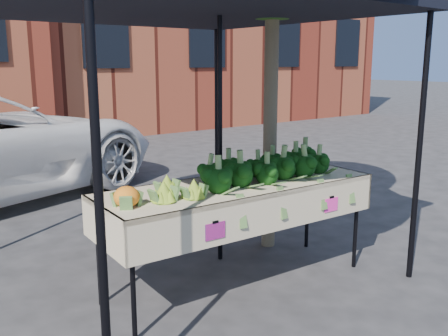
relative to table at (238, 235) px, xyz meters
The scene contains 7 objects.
ground 0.50m from the table, 25.14° to the right, with size 90.00×90.00×0.00m, color #262628.
table is the anchor object (origin of this frame).
canopy 1.12m from the table, 101.68° to the left, with size 3.16×3.16×2.74m, color black, non-canonical shape.
broccoli_heap 0.67m from the table, ahead, with size 1.47×0.57×0.26m, color black.
romanesco_cluster 0.86m from the table, behind, with size 0.43×0.47×0.20m, color #97B431.
cauliflower_pair 1.18m from the table, behind, with size 0.20×0.20×0.18m, color orange.
street_tree 1.86m from the table, 32.57° to the left, with size 2.04×2.04×4.02m, color #1E4C14, non-canonical shape.
Camera 1 is at (-2.75, -3.03, 1.89)m, focal length 39.87 mm.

